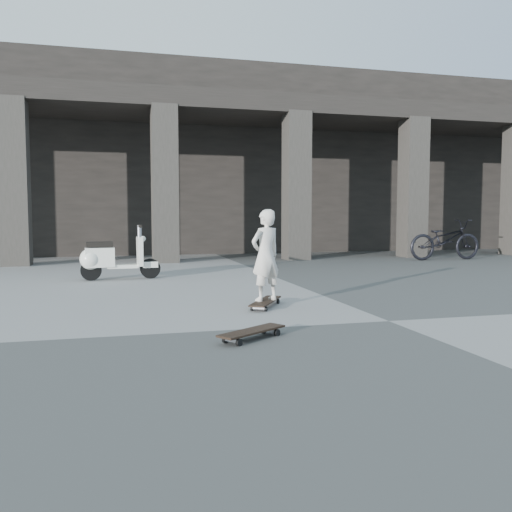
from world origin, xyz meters
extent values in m
plane|color=#444542|center=(0.00, 0.00, 0.00)|extent=(90.00, 90.00, 0.00)
cube|color=black|center=(0.00, 14.00, 3.00)|extent=(28.00, 6.00, 6.00)
cube|color=black|center=(0.00, 9.60, 4.20)|extent=(28.00, 2.80, 0.50)
cube|color=#2F2D27|center=(-5.36, 8.50, 2.00)|extent=(0.65, 0.65, 4.00)
cube|color=#2F2D27|center=(-1.79, 8.50, 2.00)|extent=(0.65, 0.65, 4.00)
cube|color=#2F2D27|center=(1.79, 8.50, 2.00)|extent=(0.65, 0.65, 4.00)
cube|color=#2F2D27|center=(5.36, 8.50, 2.00)|extent=(0.65, 0.65, 4.00)
cube|color=black|center=(-1.13, 1.28, 0.08)|extent=(0.65, 0.88, 0.02)
cube|color=#B2B2B7|center=(-0.97, 1.55, 0.04)|extent=(0.19, 0.14, 0.03)
cube|color=#B2B2B7|center=(-1.29, 1.01, 0.04)|extent=(0.19, 0.14, 0.03)
cylinder|color=black|center=(-1.05, 1.60, 0.03)|extent=(0.06, 0.07, 0.07)
cylinder|color=black|center=(-0.89, 1.50, 0.03)|extent=(0.06, 0.07, 0.07)
cylinder|color=black|center=(-1.37, 1.06, 0.03)|extent=(0.06, 0.07, 0.07)
cylinder|color=black|center=(-1.21, 0.97, 0.03)|extent=(0.06, 0.07, 0.07)
cube|color=black|center=(-1.77, -0.49, 0.09)|extent=(0.78, 0.62, 0.02)
cube|color=#B2B2B7|center=(-1.54, -0.33, 0.05)|extent=(0.14, 0.18, 0.03)
cube|color=#B2B2B7|center=(-2.01, -0.65, 0.05)|extent=(0.14, 0.18, 0.03)
cylinder|color=black|center=(-1.59, -0.26, 0.04)|extent=(0.08, 0.06, 0.07)
cylinder|color=black|center=(-1.49, -0.41, 0.04)|extent=(0.08, 0.06, 0.07)
cylinder|color=black|center=(-2.06, -0.58, 0.04)|extent=(0.08, 0.06, 0.07)
cylinder|color=black|center=(-1.96, -0.73, 0.04)|extent=(0.08, 0.06, 0.07)
imported|color=silver|center=(-1.13, 1.28, 0.70)|extent=(0.52, 0.44, 1.22)
cylinder|color=black|center=(-2.41, 5.00, 0.19)|extent=(0.39, 0.12, 0.39)
cylinder|color=black|center=(-3.50, 4.93, 0.19)|extent=(0.39, 0.12, 0.39)
cube|color=white|center=(-2.93, 4.97, 0.25)|extent=(0.59, 0.29, 0.07)
cube|color=white|center=(-3.34, 4.94, 0.43)|extent=(0.55, 0.34, 0.37)
sphere|color=white|center=(-3.50, 4.93, 0.41)|extent=(0.41, 0.41, 0.41)
cube|color=black|center=(-3.34, 4.94, 0.68)|extent=(0.50, 0.28, 0.10)
cube|color=white|center=(-2.60, 4.99, 0.53)|extent=(0.12, 0.33, 0.56)
cube|color=white|center=(-2.41, 5.00, 0.27)|extent=(0.30, 0.15, 0.12)
cylinder|color=#B2B2B7|center=(-2.60, 4.99, 0.89)|extent=(0.09, 0.09, 0.29)
cylinder|color=black|center=(-2.60, 4.99, 1.01)|extent=(0.09, 0.48, 0.06)
sphere|color=white|center=(-2.54, 4.99, 0.77)|extent=(0.12, 0.12, 0.12)
imported|color=black|center=(5.65, 7.30, 0.55)|extent=(2.11, 0.76, 1.11)
camera|label=1|loc=(-3.08, -5.62, 1.24)|focal=38.00mm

